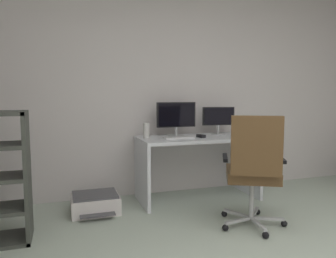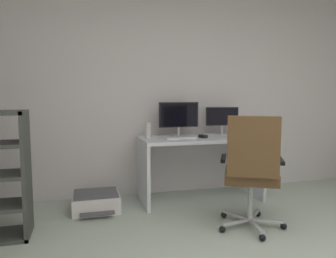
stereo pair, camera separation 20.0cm
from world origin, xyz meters
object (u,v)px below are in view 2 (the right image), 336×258
Objects in this scene: desk at (200,154)px; keyboard at (180,138)px; office_chair at (252,168)px; computer_mouse at (203,136)px; monitor_main at (179,116)px; desktop_speaker at (148,130)px; monitor_secondary at (222,118)px; printer at (96,202)px.

keyboard is (-0.27, -0.08, 0.21)m from desk.
keyboard is 0.32× the size of office_chair.
computer_mouse is at bearing 97.48° from office_chair.
monitor_main is 0.41m from desktop_speaker.
desktop_speaker is 0.16× the size of office_chair.
monitor_main is 1.18× the size of monitor_secondary.
printer is (-1.20, -0.02, -0.65)m from computer_mouse.
keyboard is at bearing -26.06° from desktop_speaker.
monitor_main reaches higher than computer_mouse.
desktop_speaker is 1.31m from office_chair.
monitor_main is at bearing 7.23° from desktop_speaker.
monitor_main reaches higher than desk.
office_chair is at bearing -82.96° from desk.
monitor_main is 1.23m from office_chair.
monitor_secondary is 3.97× the size of computer_mouse.
keyboard is (-0.59, -0.21, -0.19)m from monitor_secondary.
printer is (-0.97, -0.23, -0.87)m from monitor_main.
printer is at bearing -171.27° from monitor_secondary.
monitor_secondary is 0.66m from keyboard.
keyboard is 3.40× the size of computer_mouse.
office_chair is at bearing -56.01° from desktop_speaker.
monitor_main is 1.38× the size of keyboard.
office_chair reaches higher than printer.
keyboard is 0.37m from desktop_speaker.
monitor_main is at bearing 13.48° from printer.
keyboard is 1.13m from printer.
office_chair is (-0.21, -1.11, -0.36)m from monitor_secondary.
monitor_main is 2.76× the size of desktop_speaker.
office_chair is at bearing -98.80° from computer_mouse.
computer_mouse is at bearing 1.09° from printer.
computer_mouse is at bearing -87.94° from desk.
computer_mouse reaches higher than keyboard.
office_chair reaches higher than desk.
printer is (-0.60, -0.19, -0.72)m from desktop_speaker.
monitor_main is 0.55m from monitor_secondary.
office_chair is at bearing -69.45° from keyboard.
desk is 8.09× the size of desktop_speaker.
keyboard is (-0.05, -0.21, -0.22)m from monitor_main.
monitor_secondary is 0.43m from computer_mouse.
computer_mouse is (0.00, -0.08, 0.22)m from desk.
printer is (-0.93, -0.02, -0.65)m from keyboard.
keyboard is 0.70× the size of printer.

